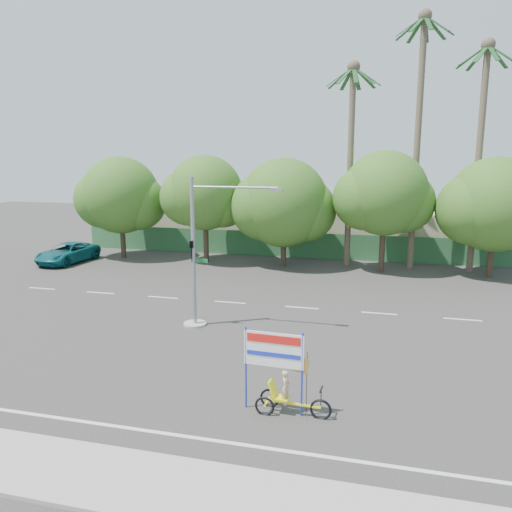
# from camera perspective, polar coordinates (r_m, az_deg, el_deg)

# --- Properties ---
(ground) EXTENTS (120.00, 120.00, 0.00)m
(ground) POSITION_cam_1_polar(r_m,az_deg,el_deg) (19.88, -4.36, -12.07)
(ground) COLOR #33302D
(ground) RESTS_ON ground
(sidewalk_near) EXTENTS (50.00, 2.40, 0.12)m
(sidewalk_near) POSITION_cam_1_polar(r_m,az_deg,el_deg) (13.83, -15.23, -23.46)
(sidewalk_near) COLOR gray
(sidewalk_near) RESTS_ON ground
(fence) EXTENTS (38.00, 0.08, 2.00)m
(fence) POSITION_cam_1_polar(r_m,az_deg,el_deg) (39.82, 5.54, 1.23)
(fence) COLOR #336B3D
(fence) RESTS_ON ground
(building_left) EXTENTS (12.00, 8.00, 4.00)m
(building_left) POSITION_cam_1_polar(r_m,az_deg,el_deg) (46.49, -5.85, 3.90)
(building_left) COLOR beige
(building_left) RESTS_ON ground
(building_right) EXTENTS (14.00, 8.00, 3.60)m
(building_right) POSITION_cam_1_polar(r_m,az_deg,el_deg) (43.75, 16.91, 2.75)
(building_right) COLOR beige
(building_right) RESTS_ON ground
(tree_far_left) EXTENTS (7.14, 6.00, 7.96)m
(tree_far_left) POSITION_cam_1_polar(r_m,az_deg,el_deg) (40.66, -15.26, 6.45)
(tree_far_left) COLOR #473828
(tree_far_left) RESTS_ON ground
(tree_left) EXTENTS (6.66, 5.60, 8.07)m
(tree_left) POSITION_cam_1_polar(r_m,az_deg,el_deg) (37.70, -5.90, 6.89)
(tree_left) COLOR #473828
(tree_left) RESTS_ON ground
(tree_center) EXTENTS (7.62, 6.40, 7.85)m
(tree_center) POSITION_cam_1_polar(r_m,az_deg,el_deg) (36.12, 3.13, 5.80)
(tree_center) COLOR #473828
(tree_center) RESTS_ON ground
(tree_right) EXTENTS (6.90, 5.80, 8.36)m
(tree_right) POSITION_cam_1_polar(r_m,az_deg,el_deg) (35.37, 14.41, 6.61)
(tree_right) COLOR #473828
(tree_right) RESTS_ON ground
(tree_far_right) EXTENTS (7.38, 6.20, 7.94)m
(tree_far_right) POSITION_cam_1_polar(r_m,az_deg,el_deg) (36.11, 25.57, 5.01)
(tree_far_right) COLOR #473828
(tree_far_right) RESTS_ON ground
(palm_tall) EXTENTS (3.73, 3.79, 17.45)m
(palm_tall) POSITION_cam_1_polar(r_m,az_deg,el_deg) (36.93, 18.11, 14.72)
(palm_tall) COLOR #70604C
(palm_tall) RESTS_ON ground
(palm_mid) EXTENTS (3.73, 3.79, 15.45)m
(palm_mid) POSITION_cam_1_polar(r_m,az_deg,el_deg) (37.31, 24.29, 12.61)
(palm_mid) COLOR #70604C
(palm_mid) RESTS_ON ground
(palm_short) EXTENTS (3.73, 3.79, 14.45)m
(palm_short) POSITION_cam_1_polar(r_m,az_deg,el_deg) (36.87, 10.80, 12.57)
(palm_short) COLOR #70604C
(palm_short) RESTS_ON ground
(traffic_signal) EXTENTS (4.72, 1.10, 7.00)m
(traffic_signal) POSITION_cam_1_polar(r_m,az_deg,el_deg) (23.29, -6.46, -1.09)
(traffic_signal) COLOR gray
(traffic_signal) RESTS_ON ground
(trike_billboard) EXTENTS (2.79, 0.66, 2.74)m
(trike_billboard) POSITION_cam_1_polar(r_m,az_deg,el_deg) (15.87, 2.96, -13.95)
(trike_billboard) COLOR black
(trike_billboard) RESTS_ON ground
(pickup_truck) EXTENTS (2.93, 5.57, 1.49)m
(pickup_truck) POSITION_cam_1_polar(r_m,az_deg,el_deg) (40.40, -20.74, 0.33)
(pickup_truck) COLOR #0D5A61
(pickup_truck) RESTS_ON ground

